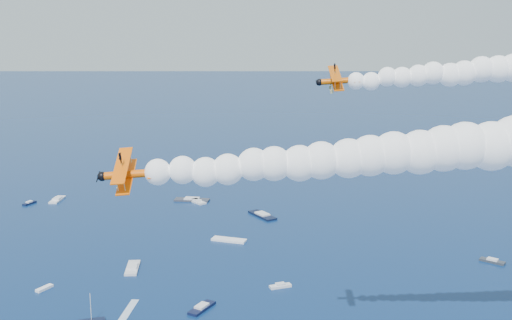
{
  "coord_description": "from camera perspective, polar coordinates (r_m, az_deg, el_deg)",
  "views": [
    {
      "loc": [
        13.86,
        -65.16,
        70.67
      ],
      "look_at": [
        8.78,
        20.19,
        52.3
      ],
      "focal_mm": 43.84,
      "sensor_mm": 36.0,
      "label": 1
    }
  ],
  "objects": [
    {
      "name": "biplane_lead",
      "position": [
        106.62,
        7.52,
        7.16
      ],
      "size": [
        7.89,
        9.31,
        7.29
      ],
      "primitive_type": null,
      "rotation": [
        -0.26,
        0.07,
        3.17
      ],
      "color": "#DB5704"
    },
    {
      "name": "biplane_trail",
      "position": [
        68.94,
        -11.58,
        -1.3
      ],
      "size": [
        7.31,
        8.81,
        7.01
      ],
      "primitive_type": null,
      "rotation": [
        -0.35,
        0.07,
        3.23
      ],
      "color": "#FF5F05"
    },
    {
      "name": "smoke_trail_trail",
      "position": [
        70.11,
        14.67,
        0.8
      ],
      "size": [
        64.62,
        17.19,
        11.7
      ],
      "primitive_type": null,
      "rotation": [
        0.0,
        0.0,
        3.23
      ],
      "color": "white"
    },
    {
      "name": "spectator_boats",
      "position": [
        189.34,
        -4.6,
        -9.72
      ],
      "size": [
        228.06,
        164.06,
        0.7
      ],
      "color": "silver",
      "rests_on": "ground"
    }
  ]
}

